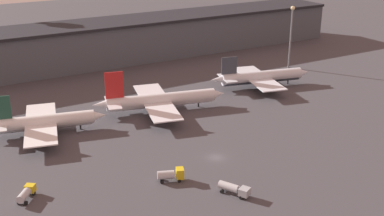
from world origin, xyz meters
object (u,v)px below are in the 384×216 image
(airplane_0, at_px, (44,122))
(airplane_2, at_px, (261,77))
(service_vehicle_2, at_px, (26,193))
(airplane_1, at_px, (160,100))
(service_vehicle_3, at_px, (234,189))
(service_vehicle_1, at_px, (171,175))

(airplane_0, height_order, airplane_2, airplane_0)
(airplane_0, distance_m, airplane_2, 83.31)
(service_vehicle_2, bearing_deg, airplane_1, -19.46)
(service_vehicle_3, bearing_deg, service_vehicle_1, -170.81)
(service_vehicle_1, xyz_separation_m, service_vehicle_2, (-32.78, 9.21, -0.23))
(airplane_0, distance_m, service_vehicle_2, 37.62)
(airplane_0, relative_size, airplane_1, 0.81)
(airplane_2, bearing_deg, airplane_0, -164.59)
(service_vehicle_2, bearing_deg, airplane_2, -31.78)
(service_vehicle_1, bearing_deg, service_vehicle_2, -173.90)
(service_vehicle_2, height_order, service_vehicle_3, service_vehicle_3)
(airplane_0, bearing_deg, service_vehicle_1, -52.47)
(airplane_2, bearing_deg, service_vehicle_2, -144.95)
(airplane_2, height_order, service_vehicle_2, airplane_2)
(service_vehicle_1, bearing_deg, service_vehicle_3, -30.89)
(service_vehicle_1, bearing_deg, airplane_0, 135.74)
(airplane_0, height_order, service_vehicle_1, airplane_0)
(airplane_0, xyz_separation_m, service_vehicle_3, (29.58, -57.36, -2.09))
(service_vehicle_3, bearing_deg, airplane_2, 110.05)
(airplane_1, distance_m, service_vehicle_3, 57.25)
(service_vehicle_2, distance_m, service_vehicle_3, 48.04)
(airplane_0, distance_m, service_vehicle_3, 64.57)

